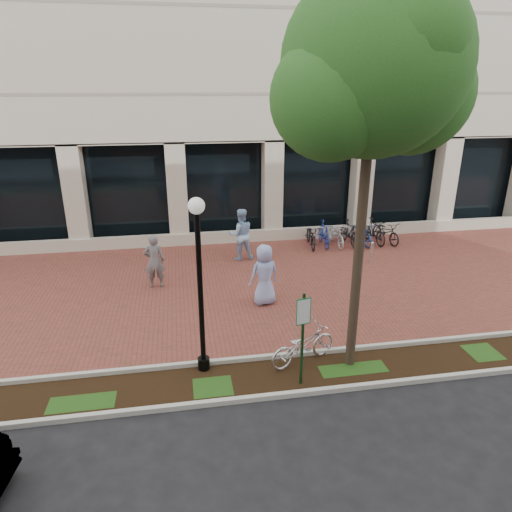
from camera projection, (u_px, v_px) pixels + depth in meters
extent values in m
plane|color=black|center=(243.00, 285.00, 15.35)|extent=(120.00, 120.00, 0.00)
cube|color=brown|center=(243.00, 285.00, 15.35)|extent=(40.00, 9.00, 0.01)
cube|color=black|center=(275.00, 377.00, 10.50)|extent=(40.00, 1.50, 0.01)
cube|color=beige|center=(269.00, 357.00, 11.17)|extent=(40.00, 0.12, 0.12)
cube|color=beige|center=(282.00, 395.00, 9.79)|extent=(40.00, 0.12, 0.12)
cube|color=beige|center=(209.00, 0.00, 21.50)|extent=(40.00, 12.00, 11.80)
cube|color=black|center=(224.00, 189.00, 19.78)|extent=(40.00, 0.15, 4.20)
cube|color=beige|center=(228.00, 237.00, 19.41)|extent=(40.00, 0.25, 0.50)
cube|color=beige|center=(226.00, 192.00, 19.14)|extent=(0.80, 0.80, 4.20)
cube|color=#153A18|center=(302.00, 340.00, 9.88)|extent=(0.05, 0.05, 2.23)
cube|color=#1B6F3A|center=(304.00, 312.00, 9.61)|extent=(0.34, 0.02, 0.62)
cube|color=silver|center=(304.00, 312.00, 9.59)|extent=(0.30, 0.01, 0.56)
cylinder|color=black|center=(204.00, 363.00, 10.75)|extent=(0.28, 0.28, 0.30)
cylinder|color=black|center=(201.00, 296.00, 10.13)|extent=(0.12, 0.12, 3.82)
sphere|color=silver|center=(196.00, 206.00, 9.41)|extent=(0.36, 0.36, 0.36)
cylinder|color=#413325|center=(357.00, 270.00, 10.16)|extent=(0.22, 0.22, 4.90)
sphere|color=#23531A|center=(375.00, 63.00, 8.67)|extent=(3.61, 3.61, 3.61)
sphere|color=#23531A|center=(411.00, 93.00, 9.35)|extent=(2.53, 2.53, 2.53)
sphere|color=#23531A|center=(332.00, 99.00, 8.50)|extent=(2.34, 2.34, 2.34)
imported|color=silver|center=(303.00, 345.00, 10.90)|extent=(1.91, 1.25, 0.95)
imported|color=slate|center=(154.00, 261.00, 14.91)|extent=(0.67, 0.45, 1.82)
imported|color=#9CC2E9|center=(241.00, 234.00, 17.32)|extent=(1.02, 0.82, 1.99)
imported|color=#9BACE8|center=(264.00, 275.00, 13.74)|extent=(1.05, 0.81, 1.90)
cylinder|color=silver|center=(371.00, 254.00, 17.09)|extent=(0.11, 0.11, 0.76)
sphere|color=silver|center=(372.00, 243.00, 16.94)|extent=(0.12, 0.12, 0.12)
imported|color=black|center=(311.00, 236.00, 18.86)|extent=(0.82, 1.85, 0.94)
imported|color=navy|center=(324.00, 234.00, 18.93)|extent=(0.59, 1.77, 1.05)
imported|color=silver|center=(337.00, 234.00, 19.03)|extent=(0.64, 1.80, 0.94)
imported|color=black|center=(349.00, 233.00, 19.10)|extent=(0.57, 1.76, 1.05)
imported|color=navy|center=(362.00, 233.00, 19.21)|extent=(0.80, 1.84, 0.94)
imported|color=black|center=(374.00, 231.00, 19.28)|extent=(0.75, 1.79, 1.05)
imported|color=black|center=(386.00, 232.00, 19.38)|extent=(0.97, 1.88, 0.94)
cylinder|color=silver|center=(349.00, 235.00, 19.15)|extent=(0.04, 0.04, 0.80)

